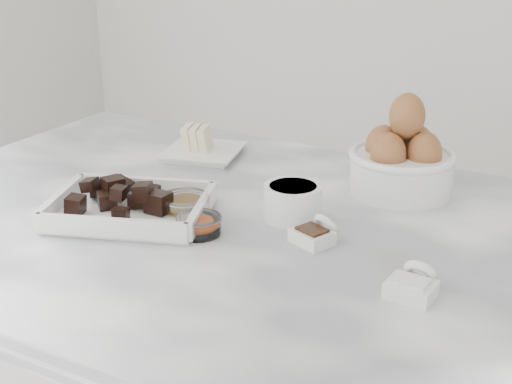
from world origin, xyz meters
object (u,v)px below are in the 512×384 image
zest_bowl (199,224)px  vanilla_spoon (315,233)px  butter_plate (202,146)px  honey_bowl (185,205)px  sugar_ramekin (293,200)px  salt_spoon (413,284)px  chocolate_dish (130,202)px  egg_bowl (402,161)px

zest_bowl → vanilla_spoon: vanilla_spoon is taller
butter_plate → honey_bowl: size_ratio=2.13×
sugar_ramekin → butter_plate: bearing=146.8°
sugar_ramekin → salt_spoon: sugar_ramekin is taller
chocolate_dish → zest_bowl: bearing=-0.3°
honey_bowl → zest_bowl: bearing=-39.7°
egg_bowl → honey_bowl: 0.37m
butter_plate → vanilla_spoon: butter_plate is taller
butter_plate → egg_bowl: 0.40m
chocolate_dish → sugar_ramekin: (0.22, 0.12, 0.00)m
salt_spoon → honey_bowl: bearing=169.9°
zest_bowl → vanilla_spoon: 0.17m
butter_plate → salt_spoon: size_ratio=2.33×
egg_bowl → salt_spoon: (0.13, -0.33, -0.04)m
egg_bowl → zest_bowl: 0.37m
zest_bowl → vanilla_spoon: (0.16, 0.06, -0.00)m
chocolate_dish → vanilla_spoon: chocolate_dish is taller
vanilla_spoon → sugar_ramekin: bearing=137.3°
egg_bowl → zest_bowl: (-0.20, -0.31, -0.04)m
butter_plate → sugar_ramekin: bearing=-33.2°
honey_bowl → salt_spoon: salt_spoon is taller
egg_bowl → honey_bowl: (-0.26, -0.26, -0.04)m
egg_bowl → butter_plate: bearing=179.9°
sugar_ramekin → chocolate_dish: bearing=-151.8°
chocolate_dish → salt_spoon: chocolate_dish is taller
vanilla_spoon → zest_bowl: bearing=-160.3°
egg_bowl → honey_bowl: egg_bowl is taller
chocolate_dish → egg_bowl: 0.45m
butter_plate → sugar_ramekin: butter_plate is taller
honey_bowl → zest_bowl: size_ratio=1.16×
chocolate_dish → egg_bowl: bearing=42.7°
honey_bowl → zest_bowl: honey_bowl is taller
zest_bowl → vanilla_spoon: bearing=19.7°
sugar_ramekin → zest_bowl: 0.15m
sugar_ramekin → honey_bowl: bearing=-154.0°
butter_plate → egg_bowl: size_ratio=0.94×
chocolate_dish → vanilla_spoon: (0.29, 0.06, -0.01)m
egg_bowl → sugar_ramekin: bearing=-120.5°
salt_spoon → sugar_ramekin: bearing=148.9°
zest_bowl → salt_spoon: bearing=-3.9°
honey_bowl → butter_plate: bearing=117.8°
butter_plate → salt_spoon: (0.52, -0.33, -0.00)m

